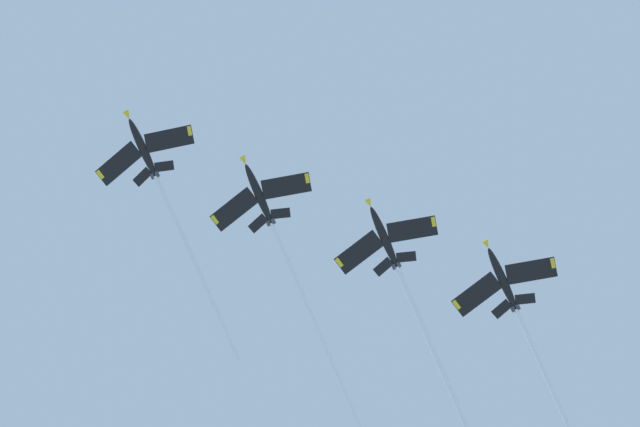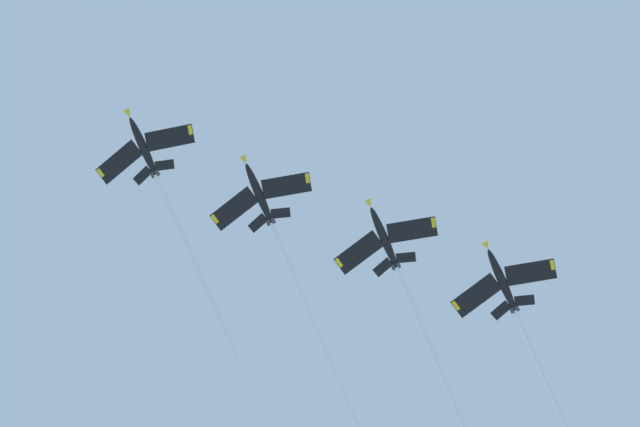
{
  "view_description": "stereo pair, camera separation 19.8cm",
  "coord_description": "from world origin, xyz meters",
  "views": [
    {
      "loc": [
        18.99,
        -35.46,
        1.82
      ],
      "look_at": [
        30.14,
        -11.98,
        167.17
      ],
      "focal_mm": 51.2,
      "sensor_mm": 36.0,
      "label": 1
    },
    {
      "loc": [
        18.81,
        -35.37,
        1.82
      ],
      "look_at": [
        30.14,
        -11.98,
        167.17
      ],
      "focal_mm": 51.2,
      "sensor_mm": 36.0,
      "label": 2
    }
  ],
  "objects": [
    {
      "name": "jet_second",
      "position": [
        26.85,
        -3.05,
        166.28
      ],
      "size": [
        47.24,
        42.34,
        13.27
      ],
      "color": "black"
    },
    {
      "name": "jet_fourth",
      "position": [
        72.01,
        -9.73,
        160.47
      ],
      "size": [
        42.97,
        38.8,
        12.34
      ],
      "color": "black"
    },
    {
      "name": "jet_lead",
      "position": [
        2.35,
        -2.52,
        169.69
      ],
      "size": [
        39.65,
        34.82,
        11.83
      ],
      "color": "black"
    },
    {
      "name": "jet_third",
      "position": [
        50.58,
        -6.28,
        163.51
      ],
      "size": [
        39.93,
        36.47,
        12.65
      ],
      "color": "black"
    }
  ]
}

